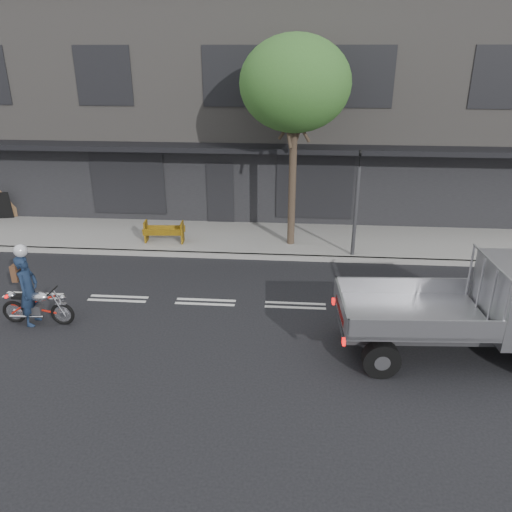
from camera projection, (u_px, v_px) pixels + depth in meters
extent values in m
plane|color=black|center=(206.00, 302.00, 13.35)|extent=(80.00, 80.00, 0.00)
cube|color=gray|center=(229.00, 238.00, 17.64)|extent=(32.00, 3.20, 0.15)
cube|color=gray|center=(222.00, 255.00, 16.17)|extent=(32.00, 0.20, 0.15)
cube|color=slate|center=(246.00, 104.00, 22.21)|extent=(26.00, 10.00, 8.00)
cylinder|color=#382B21|center=(292.00, 190.00, 16.28)|extent=(0.24, 0.24, 4.00)
ellipsoid|color=#2F5921|center=(295.00, 84.00, 15.01)|extent=(3.40, 3.40, 2.89)
cylinder|color=#2D2D30|center=(355.00, 214.00, 15.54)|extent=(0.12, 0.12, 3.00)
imported|color=black|center=(360.00, 158.00, 14.87)|extent=(0.08, 0.10, 0.50)
torus|color=black|center=(15.00, 312.00, 12.28)|extent=(0.60, 0.09, 0.60)
torus|color=black|center=(63.00, 314.00, 12.18)|extent=(0.60, 0.09, 0.60)
cube|color=#2D2D30|center=(36.00, 309.00, 12.19)|extent=(0.30, 0.21, 0.25)
ellipsoid|color=silver|center=(39.00, 296.00, 12.05)|extent=(0.48, 0.28, 0.24)
cube|color=black|center=(22.00, 296.00, 12.09)|extent=(0.47, 0.21, 0.08)
cylinder|color=black|center=(52.00, 291.00, 11.95)|extent=(0.04, 0.53, 0.03)
imported|color=#15233C|center=(28.00, 290.00, 12.01)|extent=(0.43, 0.65, 1.78)
cylinder|color=black|center=(381.00, 359.00, 10.21)|extent=(0.80, 0.33, 0.78)
cylinder|color=black|center=(366.00, 317.00, 11.82)|extent=(0.80, 0.33, 0.78)
cylinder|color=black|center=(505.00, 319.00, 11.75)|extent=(0.80, 0.33, 0.78)
cube|color=#2D2D30|center=(449.00, 331.00, 10.91)|extent=(4.77, 1.30, 0.14)
cube|color=#A5A5AA|center=(411.00, 315.00, 10.78)|extent=(3.19, 2.17, 0.10)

